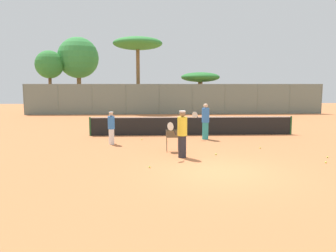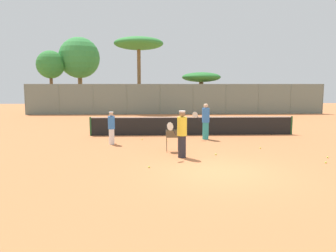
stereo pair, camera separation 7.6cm
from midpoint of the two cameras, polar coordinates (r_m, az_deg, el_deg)
The scene contains 20 objects.
ground_plane at distance 11.16m, azimuth 8.92°, elevation -7.89°, with size 80.00×80.00×0.00m, color #C67242.
tennis_net at distance 18.91m, azimuth 4.07°, elevation 0.10°, with size 11.75×0.10×1.07m.
back_fence at distance 32.19m, azimuth 1.30°, elevation 4.69°, with size 29.38×0.08×2.96m.
tree_0 at distance 35.42m, azimuth -5.36°, elevation 13.96°, with size 5.17×5.17×7.83m.
tree_1 at distance 34.55m, azimuth 5.59°, elevation 8.32°, with size 4.02×4.02×4.17m.
tree_2 at distance 37.16m, azimuth -20.02°, elevation 9.96°, with size 2.93×2.93×6.47m.
tree_3 at distance 37.97m, azimuth -15.43°, elevation 11.33°, with size 4.46×4.46×8.06m.
player_white_outfit at distance 12.98m, azimuth 2.31°, elevation -1.29°, with size 0.86×0.59×1.88m.
player_red_cap at distance 16.14m, azimuth -9.98°, elevation -0.25°, with size 0.36×0.86×1.59m.
player_yellow_shirt at distance 17.46m, azimuth 6.39°, elevation 0.87°, with size 0.96×0.40×1.91m.
ball_cart at distance 14.18m, azimuth 0.63°, elevation -1.65°, with size 0.56×0.41×0.94m.
tennis_ball_0 at distance 11.55m, azimuth -3.41°, elevation -7.14°, with size 0.07×0.07×0.07m, color #D1E54C.
tennis_ball_1 at distance 15.51m, azimuth 15.62°, elevation -3.68°, with size 0.07×0.07×0.07m, color #D1E54C.
tennis_ball_2 at distance 13.73m, azimuth 8.20°, elevation -4.89°, with size 0.07×0.07×0.07m, color #D1E54C.
tennis_ball_3 at distance 14.51m, azimuth 25.89°, elevation -4.89°, with size 0.07×0.07×0.07m, color #D1E54C.
tennis_ball_4 at distance 17.35m, azimuth -4.70°, elevation -2.30°, with size 0.07×0.07×0.07m, color #D1E54C.
tennis_ball_5 at distance 13.53m, azimuth 25.65°, elevation -5.72°, with size 0.07×0.07×0.07m, color #D1E54C.
tennis_ball_6 at distance 16.68m, azimuth 1.80°, elevation -2.66°, with size 0.07×0.07×0.07m, color #D1E54C.
tennis_ball_7 at distance 16.82m, azimuth -0.36°, elevation -2.58°, with size 0.07×0.07×0.07m, color #D1E54C.
parked_car at distance 35.64m, azimuth 6.74°, elevation 3.57°, with size 4.20×1.70×1.60m.
Camera 1 is at (-2.24, -10.55, 2.89)m, focal length 35.00 mm.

